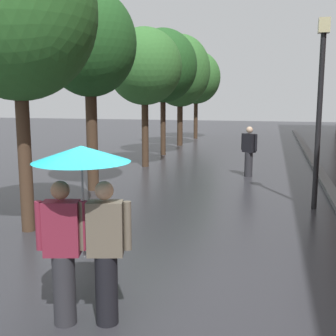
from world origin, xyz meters
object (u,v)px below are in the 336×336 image
(street_tree_2, at_px, (145,67))
(pedestrian_walking_midground, at_px, (249,151))
(street_tree_1, at_px, (89,44))
(street_lamp_post, at_px, (320,100))
(street_tree_4, at_px, (180,71))
(street_tree_5, at_px, (196,78))
(street_tree_3, at_px, (163,66))
(street_tree_0, at_px, (17,12))
(couple_under_umbrella, at_px, (83,209))

(street_tree_2, height_order, pedestrian_walking_midground, street_tree_2)
(street_tree_1, bearing_deg, street_lamp_post, -7.08)
(street_tree_2, relative_size, street_tree_4, 0.89)
(street_tree_4, height_order, street_tree_5, street_tree_4)
(street_tree_1, distance_m, street_tree_5, 14.98)
(street_lamp_post, bearing_deg, street_tree_1, 172.92)
(street_tree_5, relative_size, street_lamp_post, 1.21)
(street_tree_1, relative_size, street_tree_4, 0.96)
(street_tree_3, height_order, pedestrian_walking_midground, street_tree_3)
(street_tree_1, bearing_deg, street_tree_4, 89.26)
(street_tree_0, bearing_deg, street_tree_2, 89.52)
(street_tree_2, distance_m, pedestrian_walking_midground, 4.85)
(street_tree_2, relative_size, street_tree_5, 0.96)
(pedestrian_walking_midground, bearing_deg, street_tree_3, 131.98)
(street_tree_5, height_order, couple_under_umbrella, street_tree_5)
(street_tree_1, xyz_separation_m, street_tree_5, (0.32, 14.97, -0.32))
(street_tree_3, bearing_deg, street_tree_0, -89.73)
(couple_under_umbrella, bearing_deg, pedestrian_walking_midground, 82.20)
(street_tree_0, xyz_separation_m, street_tree_4, (-0.08, 14.88, -0.30))
(street_tree_4, bearing_deg, couple_under_umbrella, -81.71)
(street_lamp_post, bearing_deg, pedestrian_walking_midground, 114.36)
(street_tree_0, bearing_deg, street_lamp_post, 28.47)
(street_tree_0, height_order, street_lamp_post, street_tree_0)
(street_tree_0, xyz_separation_m, couple_under_umbrella, (2.53, -3.00, -2.73))
(street_tree_0, height_order, street_tree_4, street_tree_0)
(street_tree_0, relative_size, street_tree_5, 1.11)
(street_tree_2, xyz_separation_m, street_tree_4, (-0.14, 6.93, 0.20))
(couple_under_umbrella, bearing_deg, street_tree_5, 96.39)
(street_tree_2, distance_m, street_tree_4, 6.94)
(street_tree_1, xyz_separation_m, street_lamp_post, (5.80, -0.72, -1.43))
(couple_under_umbrella, distance_m, pedestrian_walking_midground, 9.90)
(street_tree_0, distance_m, street_tree_5, 18.73)
(street_tree_0, xyz_separation_m, pedestrian_walking_midground, (3.87, 6.80, -3.27))
(street_tree_4, bearing_deg, street_tree_3, -89.66)
(street_tree_0, distance_m, street_tree_4, 14.89)
(street_tree_0, height_order, street_tree_5, street_tree_0)
(pedestrian_walking_midground, bearing_deg, street_tree_2, 163.17)
(street_tree_3, distance_m, street_lamp_post, 9.98)
(street_tree_0, height_order, couple_under_umbrella, street_tree_0)
(street_tree_5, bearing_deg, street_tree_4, -92.59)
(street_tree_3, bearing_deg, street_tree_2, -87.86)
(couple_under_umbrella, bearing_deg, street_tree_0, 130.15)
(street_tree_3, distance_m, couple_under_umbrella, 14.60)
(street_tree_1, distance_m, couple_under_umbrella, 7.72)
(couple_under_umbrella, height_order, pedestrian_walking_midground, couple_under_umbrella)
(street_tree_5, relative_size, couple_under_umbrella, 2.49)
(street_tree_0, height_order, pedestrian_walking_midground, street_tree_0)
(street_tree_1, height_order, street_tree_3, street_tree_3)
(street_tree_2, distance_m, street_tree_5, 10.77)
(street_tree_4, height_order, pedestrian_walking_midground, street_tree_4)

